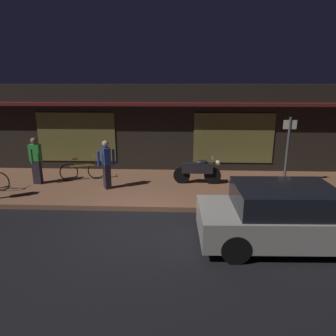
# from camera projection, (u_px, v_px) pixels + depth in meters

# --- Properties ---
(ground_plane) EXTENTS (60.00, 60.00, 0.00)m
(ground_plane) POSITION_uv_depth(u_px,v_px,m) (139.00, 227.00, 8.08)
(ground_plane) COLOR black
(sidewalk_slab) EXTENTS (18.00, 4.00, 0.15)m
(sidewalk_slab) POSITION_uv_depth(u_px,v_px,m) (150.00, 187.00, 10.95)
(sidewalk_slab) COLOR brown
(sidewalk_slab) RESTS_ON ground_plane
(storefront_building) EXTENTS (18.00, 3.30, 3.60)m
(storefront_building) POSITION_uv_depth(u_px,v_px,m) (157.00, 126.00, 13.75)
(storefront_building) COLOR black
(storefront_building) RESTS_ON ground_plane
(motorcycle) EXTENTS (1.70, 0.55, 0.97)m
(motorcycle) POSITION_uv_depth(u_px,v_px,m) (198.00, 170.00, 10.97)
(motorcycle) COLOR black
(motorcycle) RESTS_ON sidewalk_slab
(bicycle_parked) EXTENTS (1.60, 0.58, 0.91)m
(bicycle_parked) POSITION_uv_depth(u_px,v_px,m) (83.00, 171.00, 11.42)
(bicycle_parked) COLOR black
(bicycle_parked) RESTS_ON sidewalk_slab
(person_photographer) EXTENTS (0.39, 0.61, 1.67)m
(person_photographer) POSITION_uv_depth(u_px,v_px,m) (36.00, 160.00, 10.86)
(person_photographer) COLOR #28232D
(person_photographer) RESTS_ON sidewalk_slab
(person_bystander) EXTENTS (0.57, 0.44, 1.67)m
(person_bystander) POSITION_uv_depth(u_px,v_px,m) (106.00, 164.00, 10.36)
(person_bystander) COLOR #28232D
(person_bystander) RESTS_ON sidewalk_slab
(sign_post) EXTENTS (0.44, 0.09, 2.40)m
(sign_post) POSITION_uv_depth(u_px,v_px,m) (288.00, 148.00, 10.52)
(sign_post) COLOR #47474C
(sign_post) RESTS_ON sidewalk_slab
(parked_car_near) EXTENTS (4.15, 1.87, 1.42)m
(parked_car_near) POSITION_uv_depth(u_px,v_px,m) (287.00, 216.00, 7.04)
(parked_car_near) COLOR black
(parked_car_near) RESTS_ON ground_plane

